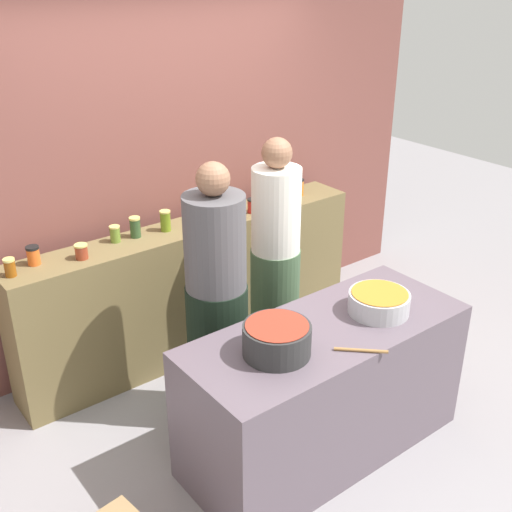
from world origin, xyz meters
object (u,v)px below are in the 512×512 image
(preserve_jar_7, at_px, (253,206))
(cook_with_tongs, at_px, (217,311))
(cooking_pot_center, at_px, (379,303))
(preserve_jar_8, at_px, (277,193))
(preserve_jar_2, at_px, (81,251))
(preserve_jar_6, at_px, (220,210))
(preserve_jar_4, at_px, (135,227))
(preserve_jar_9, at_px, (299,187))
(preserve_jar_5, at_px, (165,221))
(wooden_spoon, at_px, (361,350))
(preserve_jar_0, at_px, (10,267))
(preserve_jar_3, at_px, (115,234))
(preserve_jar_1, at_px, (33,255))
(cook_in_cap, at_px, (275,271))
(cooking_pot_left, at_px, (277,340))

(preserve_jar_7, distance_m, cook_with_tongs, 1.10)
(cooking_pot_center, bearing_deg, preserve_jar_8, 73.81)
(preserve_jar_2, height_order, preserve_jar_6, preserve_jar_6)
(preserve_jar_7, bearing_deg, preserve_jar_4, 172.16)
(preserve_jar_2, height_order, preserve_jar_8, preserve_jar_8)
(preserve_jar_2, bearing_deg, preserve_jar_6, 2.54)
(preserve_jar_7, bearing_deg, preserve_jar_9, 7.22)
(preserve_jar_9, height_order, cook_with_tongs, cook_with_tongs)
(cook_with_tongs, bearing_deg, preserve_jar_9, 29.90)
(cooking_pot_center, bearing_deg, preserve_jar_5, 110.24)
(preserve_jar_2, distance_m, wooden_spoon, 1.84)
(preserve_jar_4, bearing_deg, preserve_jar_6, -4.36)
(preserve_jar_0, xyz_separation_m, preserve_jar_5, (1.08, 0.04, 0.02))
(preserve_jar_3, relative_size, preserve_jar_7, 1.06)
(preserve_jar_6, relative_size, wooden_spoon, 0.40)
(preserve_jar_2, xyz_separation_m, cook_with_tongs, (0.52, -0.72, -0.28))
(preserve_jar_1, relative_size, preserve_jar_7, 1.14)
(preserve_jar_2, bearing_deg, cook_in_cap, -24.56)
(preserve_jar_3, xyz_separation_m, cooking_pot_left, (0.17, -1.49, -0.13))
(preserve_jar_7, bearing_deg, preserve_jar_2, 178.90)
(preserve_jar_6, distance_m, cook_in_cap, 0.64)
(preserve_jar_3, relative_size, wooden_spoon, 0.40)
(preserve_jar_5, relative_size, cooking_pot_center, 0.41)
(cooking_pot_left, bearing_deg, preserve_jar_1, 115.85)
(preserve_jar_4, relative_size, preserve_jar_6, 1.25)
(preserve_jar_1, relative_size, preserve_jar_6, 1.06)
(preserve_jar_9, bearing_deg, preserve_jar_8, -178.54)
(preserve_jar_0, distance_m, cook_in_cap, 1.69)
(preserve_jar_3, xyz_separation_m, preserve_jar_5, (0.36, -0.04, 0.02))
(cooking_pot_left, height_order, cook_in_cap, cook_in_cap)
(preserve_jar_3, bearing_deg, preserve_jar_9, -2.53)
(preserve_jar_1, distance_m, preserve_jar_9, 2.11)
(cooking_pot_left, bearing_deg, cooking_pot_center, -2.49)
(preserve_jar_4, bearing_deg, preserve_jar_3, 175.97)
(preserve_jar_0, distance_m, preserve_jar_2, 0.43)
(preserve_jar_7, height_order, cook_with_tongs, cook_with_tongs)
(preserve_jar_8, bearing_deg, preserve_jar_4, 176.86)
(preserve_jar_0, height_order, cooking_pot_center, preserve_jar_0)
(preserve_jar_3, xyz_separation_m, cook_with_tongs, (0.24, -0.83, -0.29))
(preserve_jar_0, relative_size, preserve_jar_9, 0.83)
(cook_with_tongs, bearing_deg, preserve_jar_2, 126.00)
(preserve_jar_8, height_order, preserve_jar_9, preserve_jar_8)
(preserve_jar_1, bearing_deg, preserve_jar_2, -20.89)
(preserve_jar_0, relative_size, preserve_jar_3, 1.01)
(preserve_jar_0, bearing_deg, preserve_jar_9, 0.23)
(preserve_jar_9, bearing_deg, preserve_jar_0, -179.77)
(preserve_jar_6, xyz_separation_m, cooking_pot_center, (0.10, -1.46, -0.15))
(preserve_jar_6, xyz_separation_m, cook_with_tongs, (-0.56, -0.77, -0.29))
(preserve_jar_1, relative_size, cooking_pot_center, 0.34)
(preserve_jar_5, distance_m, cooking_pot_center, 1.58)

